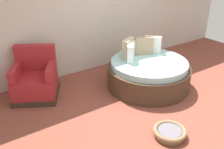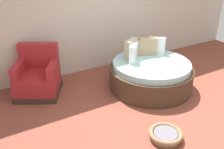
# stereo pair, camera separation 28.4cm
# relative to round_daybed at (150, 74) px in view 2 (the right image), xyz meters

# --- Properties ---
(ground_plane) EXTENTS (8.00, 8.00, 0.02)m
(ground_plane) POSITION_rel_round_daybed_xyz_m (-0.27, -0.88, -0.30)
(ground_plane) COLOR brown
(back_wall) EXTENTS (8.00, 0.12, 3.11)m
(back_wall) POSITION_rel_round_daybed_xyz_m (-0.27, 1.46, 1.26)
(back_wall) COLOR beige
(back_wall) RESTS_ON ground_plane
(round_daybed) EXTENTS (1.68, 1.68, 0.95)m
(round_daybed) POSITION_rel_round_daybed_xyz_m (0.00, 0.00, 0.00)
(round_daybed) COLOR #473323
(round_daybed) RESTS_ON ground_plane
(red_armchair) EXTENTS (1.08, 1.08, 0.94)m
(red_armchair) POSITION_rel_round_daybed_xyz_m (-2.04, 0.91, 0.04)
(red_armchair) COLOR #38281E
(red_armchair) RESTS_ON ground_plane
(pet_basket) EXTENTS (0.51, 0.51, 0.13)m
(pet_basket) POSITION_rel_round_daybed_xyz_m (-0.79, -1.41, -0.22)
(pet_basket) COLOR #8E704C
(pet_basket) RESTS_ON ground_plane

